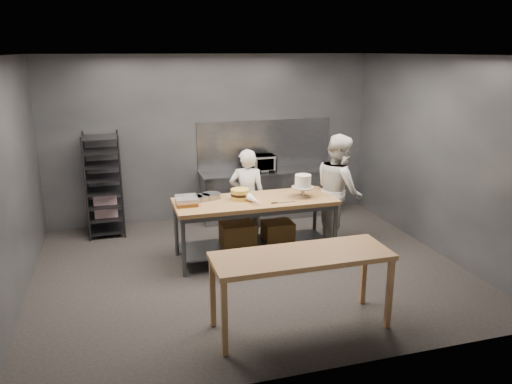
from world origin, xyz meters
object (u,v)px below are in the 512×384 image
work_table (255,221)px  speed_rack (104,186)px  microwave (260,163)px  layer_cake (240,194)px  near_counter (301,261)px  chef_right (339,190)px  chef_behind (247,197)px  frosted_cake_stand (303,183)px

work_table → speed_rack: size_ratio=1.37×
microwave → layer_cake: 1.90m
near_counter → speed_rack: size_ratio=1.14×
work_table → chef_right: size_ratio=1.33×
near_counter → chef_behind: bearing=87.5°
near_counter → chef_right: size_ratio=1.11×
chef_right → microwave: (-0.82, 1.63, 0.15)m
layer_cake → chef_behind: bearing=65.0°
work_table → frosted_cake_stand: bearing=-6.2°
speed_rack → chef_right: (3.60, -1.55, 0.05)m
work_table → chef_right: chef_right is taller
frosted_cake_stand → chef_behind: bearing=134.4°
speed_rack → microwave: speed_rack is taller
work_table → near_counter: size_ratio=1.20×
chef_right → frosted_cake_stand: (-0.70, -0.22, 0.23)m
near_counter → layer_cake: bearing=93.9°
chef_behind → near_counter: bearing=103.7°
work_table → microwave: size_ratio=4.43×
work_table → speed_rack: (-2.17, 1.69, 0.28)m
chef_right → microwave: 1.83m
speed_rack → layer_cake: 2.55m
near_counter → chef_right: 2.68m
near_counter → speed_rack: (-2.10, 3.77, 0.04)m
work_table → layer_cake: layer_cake is taller
near_counter → chef_right: (1.50, 2.22, 0.09)m
frosted_cake_stand → layer_cake: 0.96m
speed_rack → frosted_cake_stand: bearing=-31.4°
speed_rack → work_table: bearing=-37.9°
chef_right → microwave: bearing=32.9°
speed_rack → layer_cake: bearing=-39.9°
chef_behind → frosted_cake_stand: (0.68, -0.70, 0.35)m
work_table → chef_behind: chef_behind is taller
near_counter → chef_behind: 2.70m
chef_behind → microwave: chef_behind is taller
chef_right → chef_behind: bearing=76.9°
work_table → near_counter: (-0.07, -2.08, 0.24)m
speed_rack → chef_right: chef_right is taller
work_table → frosted_cake_stand: 0.92m
near_counter → speed_rack: 4.31m
chef_behind → frosted_cake_stand: bearing=150.5°
work_table → speed_rack: bearing=142.1°
work_table → chef_behind: size_ratio=1.53×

